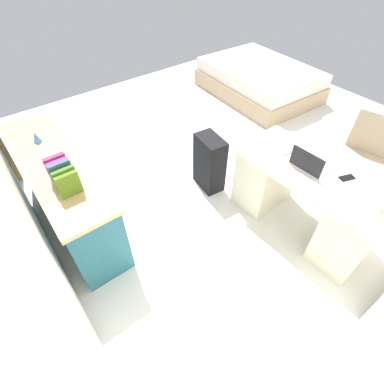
{
  "coord_description": "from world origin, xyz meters",
  "views": [
    {
      "loc": [
        -2.1,
        2.31,
        2.42
      ],
      "look_at": [
        -0.66,
        1.21,
        0.6
      ],
      "focal_mm": 27.09,
      "sensor_mm": 36.0,
      "label": 1
    }
  ],
  "objects_px": {
    "credenza": "(65,193)",
    "laptop": "(309,164)",
    "office_chair": "(359,163)",
    "bed": "(260,80)",
    "desk": "(306,199)",
    "suitcase_black": "(209,163)",
    "cell_phone_near_laptop": "(347,178)",
    "computer_mouse": "(287,152)",
    "figurine_small": "(36,137)"
  },
  "relations": [
    {
      "from": "credenza",
      "to": "laptop",
      "type": "relative_size",
      "value": 5.66
    },
    {
      "from": "office_chair",
      "to": "bed",
      "type": "xyz_separation_m",
      "value": [
        2.33,
        -0.98,
        -0.18
      ]
    },
    {
      "from": "desk",
      "to": "office_chair",
      "type": "relative_size",
      "value": 1.56
    },
    {
      "from": "suitcase_black",
      "to": "cell_phone_near_laptop",
      "type": "relative_size",
      "value": 4.87
    },
    {
      "from": "desk",
      "to": "cell_phone_near_laptop",
      "type": "xyz_separation_m",
      "value": [
        -0.21,
        -0.14,
        0.35
      ]
    },
    {
      "from": "laptop",
      "to": "computer_mouse",
      "type": "bearing_deg",
      "value": -6.9
    },
    {
      "from": "desk",
      "to": "bed",
      "type": "distance_m",
      "value": 2.95
    },
    {
      "from": "office_chair",
      "to": "bed",
      "type": "height_order",
      "value": "office_chair"
    },
    {
      "from": "computer_mouse",
      "to": "figurine_small",
      "type": "height_order",
      "value": "figurine_small"
    },
    {
      "from": "office_chair",
      "to": "computer_mouse",
      "type": "relative_size",
      "value": 9.4
    },
    {
      "from": "figurine_small",
      "to": "credenza",
      "type": "bearing_deg",
      "value": -179.76
    },
    {
      "from": "bed",
      "to": "figurine_small",
      "type": "distance_m",
      "value": 3.75
    },
    {
      "from": "suitcase_black",
      "to": "cell_phone_near_laptop",
      "type": "height_order",
      "value": "cell_phone_near_laptop"
    },
    {
      "from": "credenza",
      "to": "bed",
      "type": "relative_size",
      "value": 0.91
    },
    {
      "from": "laptop",
      "to": "suitcase_black",
      "type": "bearing_deg",
      "value": 19.08
    },
    {
      "from": "desk",
      "to": "office_chair",
      "type": "distance_m",
      "value": 0.87
    },
    {
      "from": "office_chair",
      "to": "cell_phone_near_laptop",
      "type": "bearing_deg",
      "value": 103.52
    },
    {
      "from": "desk",
      "to": "cell_phone_near_laptop",
      "type": "bearing_deg",
      "value": -145.99
    },
    {
      "from": "computer_mouse",
      "to": "cell_phone_near_laptop",
      "type": "distance_m",
      "value": 0.57
    },
    {
      "from": "bed",
      "to": "figurine_small",
      "type": "relative_size",
      "value": 17.93
    },
    {
      "from": "suitcase_black",
      "to": "credenza",
      "type": "bearing_deg",
      "value": 79.99
    },
    {
      "from": "office_chair",
      "to": "laptop",
      "type": "distance_m",
      "value": 0.97
    },
    {
      "from": "office_chair",
      "to": "computer_mouse",
      "type": "xyz_separation_m",
      "value": [
        0.38,
        0.86,
        0.32
      ]
    },
    {
      "from": "credenza",
      "to": "laptop",
      "type": "height_order",
      "value": "laptop"
    },
    {
      "from": "office_chair",
      "to": "figurine_small",
      "type": "height_order",
      "value": "office_chair"
    },
    {
      "from": "figurine_small",
      "to": "suitcase_black",
      "type": "bearing_deg",
      "value": -119.14
    },
    {
      "from": "suitcase_black",
      "to": "computer_mouse",
      "type": "relative_size",
      "value": 6.63
    },
    {
      "from": "office_chair",
      "to": "figurine_small",
      "type": "relative_size",
      "value": 8.55
    },
    {
      "from": "suitcase_black",
      "to": "laptop",
      "type": "bearing_deg",
      "value": -153.98
    },
    {
      "from": "office_chair",
      "to": "laptop",
      "type": "xyz_separation_m",
      "value": [
        0.11,
        0.89,
        0.35
      ]
    },
    {
      "from": "credenza",
      "to": "figurine_small",
      "type": "bearing_deg",
      "value": 0.24
    },
    {
      "from": "figurine_small",
      "to": "office_chair",
      "type": "bearing_deg",
      "value": -125.0
    },
    {
      "from": "credenza",
      "to": "laptop",
      "type": "xyz_separation_m",
      "value": [
        -1.4,
        -1.8,
        0.37
      ]
    },
    {
      "from": "desk",
      "to": "laptop",
      "type": "height_order",
      "value": "laptop"
    },
    {
      "from": "computer_mouse",
      "to": "cell_phone_near_laptop",
      "type": "xyz_separation_m",
      "value": [
        -0.55,
        -0.13,
        -0.01
      ]
    },
    {
      "from": "figurine_small",
      "to": "cell_phone_near_laptop",
      "type": "bearing_deg",
      "value": -136.34
    },
    {
      "from": "laptop",
      "to": "figurine_small",
      "type": "bearing_deg",
      "value": 45.5
    },
    {
      "from": "office_chair",
      "to": "computer_mouse",
      "type": "distance_m",
      "value": 0.99
    },
    {
      "from": "office_chair",
      "to": "laptop",
      "type": "bearing_deg",
      "value": 82.66
    },
    {
      "from": "laptop",
      "to": "figurine_small",
      "type": "relative_size",
      "value": 2.89
    },
    {
      "from": "suitcase_black",
      "to": "computer_mouse",
      "type": "height_order",
      "value": "computer_mouse"
    },
    {
      "from": "desk",
      "to": "bed",
      "type": "xyz_separation_m",
      "value": [
        2.3,
        -1.85,
        -0.13
      ]
    },
    {
      "from": "computer_mouse",
      "to": "figurine_small",
      "type": "xyz_separation_m",
      "value": [
        1.51,
        1.83,
        0.11
      ]
    },
    {
      "from": "computer_mouse",
      "to": "bed",
      "type": "bearing_deg",
      "value": -45.34
    },
    {
      "from": "suitcase_black",
      "to": "figurine_small",
      "type": "distance_m",
      "value": 1.77
    },
    {
      "from": "bed",
      "to": "cell_phone_near_laptop",
      "type": "relative_size",
      "value": 14.5
    },
    {
      "from": "laptop",
      "to": "figurine_small",
      "type": "height_order",
      "value": "laptop"
    },
    {
      "from": "desk",
      "to": "figurine_small",
      "type": "bearing_deg",
      "value": 44.58
    },
    {
      "from": "laptop",
      "to": "computer_mouse",
      "type": "relative_size",
      "value": 3.18
    },
    {
      "from": "computer_mouse",
      "to": "desk",
      "type": "bearing_deg",
      "value": 176.64
    }
  ]
}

